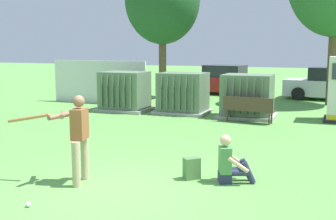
{
  "coord_description": "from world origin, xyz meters",
  "views": [
    {
      "loc": [
        3.79,
        -6.89,
        2.68
      ],
      "look_at": [
        -0.32,
        3.5,
        1.0
      ],
      "focal_mm": 45.86,
      "sensor_mm": 36.0,
      "label": 1
    }
  ],
  "objects": [
    {
      "name": "seated_spectator",
      "position": [
        1.91,
        1.18,
        0.38
      ],
      "size": [
        0.79,
        0.66,
        0.96
      ],
      "color": "#282D4C",
      "rests_on": "ground"
    },
    {
      "name": "tree_left",
      "position": [
        -4.61,
        13.59,
        4.98
      ],
      "size": [
        3.8,
        3.8,
        7.26
      ],
      "color": "brown",
      "rests_on": "ground"
    },
    {
      "name": "transformer_mid_east",
      "position": [
        0.69,
        9.05,
        0.79
      ],
      "size": [
        2.1,
        1.7,
        1.62
      ],
      "color": "#9E9B93",
      "rests_on": "ground"
    },
    {
      "name": "batter",
      "position": [
        -0.86,
        0.04,
        0.98
      ],
      "size": [
        1.61,
        0.76,
        1.74
      ],
      "color": "tan",
      "rests_on": "ground"
    },
    {
      "name": "backpack",
      "position": [
        1.14,
        1.1,
        0.21
      ],
      "size": [
        0.38,
        0.38,
        0.44
      ],
      "color": "#4C723F",
      "rests_on": "ground"
    },
    {
      "name": "fence_panel",
      "position": [
        -6.56,
        10.5,
        1.0
      ],
      "size": [
        4.8,
        0.12,
        2.0
      ],
      "primitive_type": "cube",
      "color": "silver",
      "rests_on": "ground"
    },
    {
      "name": "transformer_mid_west",
      "position": [
        -1.9,
        9.14,
        0.79
      ],
      "size": [
        2.1,
        1.7,
        1.62
      ],
      "color": "#9E9B93",
      "rests_on": "ground"
    },
    {
      "name": "ground_plane",
      "position": [
        0.0,
        0.0,
        0.0
      ],
      "size": [
        96.0,
        96.0,
        0.0
      ],
      "primitive_type": "plane",
      "color": "#5B9947"
    },
    {
      "name": "parked_car_left_of_center",
      "position": [
        3.45,
        15.89,
        0.75
      ],
      "size": [
        4.37,
        2.29,
        1.62
      ],
      "color": "silver",
      "rests_on": "ground"
    },
    {
      "name": "park_bench",
      "position": [
        0.96,
        7.92,
        0.54
      ],
      "size": [
        1.84,
        0.63,
        0.92
      ],
      "color": "#4C3828",
      "rests_on": "ground"
    },
    {
      "name": "transformer_west",
      "position": [
        -4.38,
        8.88,
        0.79
      ],
      "size": [
        2.1,
        1.7,
        1.62
      ],
      "color": "#9E9B93",
      "rests_on": "ground"
    },
    {
      "name": "sports_ball",
      "position": [
        -0.91,
        -1.37,
        0.04
      ],
      "size": [
        0.09,
        0.09,
        0.09
      ],
      "primitive_type": "sphere",
      "color": "white",
      "rests_on": "ground"
    },
    {
      "name": "parked_car_leftmost",
      "position": [
        -2.15,
        16.46,
        0.75
      ],
      "size": [
        4.4,
        2.36,
        1.62
      ],
      "color": "maroon",
      "rests_on": "ground"
    }
  ]
}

